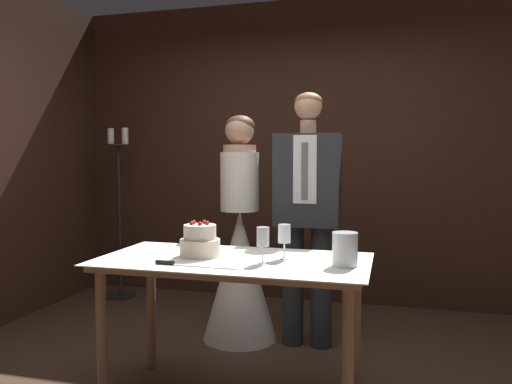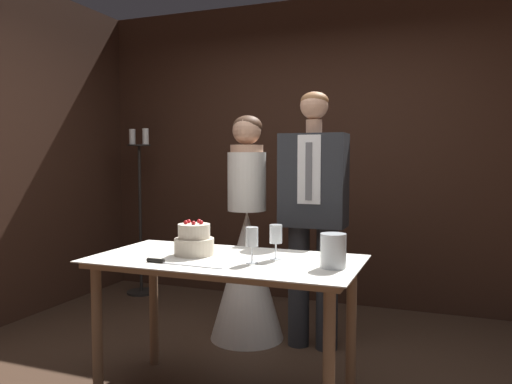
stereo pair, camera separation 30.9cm
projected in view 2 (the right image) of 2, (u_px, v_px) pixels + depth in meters
wall_back at (324, 152)px, 4.59m from camera, size 4.61×0.12×2.77m
cake_table at (225, 276)px, 2.69m from camera, size 1.45×0.74×0.79m
tiered_cake at (194, 241)px, 2.77m from camera, size 0.22×0.22×0.20m
cake_knife at (169, 262)px, 2.54m from camera, size 0.44×0.03×0.02m
wine_glass_near at (276, 235)px, 2.65m from camera, size 0.07×0.07×0.19m
wine_glass_middle at (252, 239)px, 2.55m from camera, size 0.06×0.06×0.19m
hurricane_candle at (333, 252)px, 2.45m from camera, size 0.13×0.13×0.17m
bride at (247, 257)px, 3.65m from camera, size 0.54×0.54×1.64m
groom at (313, 207)px, 3.45m from camera, size 0.45×0.25×1.78m
candle_stand at (140, 215)px, 4.85m from camera, size 0.28×0.28×1.61m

